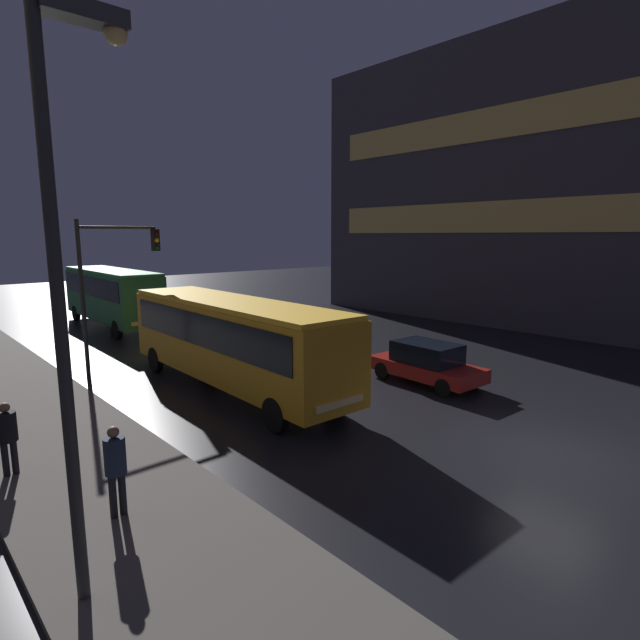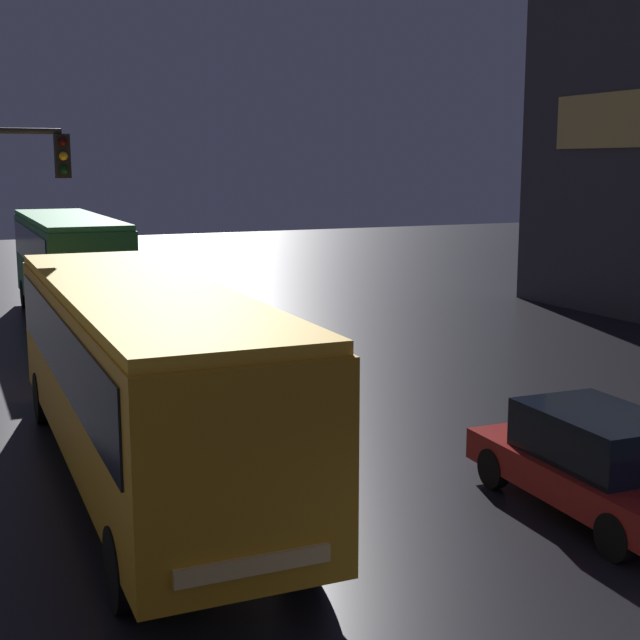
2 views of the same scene
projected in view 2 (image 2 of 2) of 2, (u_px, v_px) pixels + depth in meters
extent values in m
cube|color=orange|center=(139.00, 372.00, 14.21)|extent=(2.78, 11.15, 2.52)
cube|color=black|center=(138.00, 341.00, 14.12)|extent=(2.82, 10.26, 1.10)
cube|color=yellow|center=(136.00, 289.00, 13.98)|extent=(2.73, 10.92, 0.16)
cube|color=#F4CC72|center=(253.00, 565.00, 9.32)|extent=(1.73, 0.15, 0.20)
cylinder|color=black|center=(303.00, 536.00, 11.12)|extent=(0.28, 1.01, 1.00)
cylinder|color=black|center=(121.00, 568.00, 10.25)|extent=(0.28, 1.01, 1.00)
cylinder|color=black|center=(154.00, 386.00, 18.62)|extent=(0.28, 1.01, 1.00)
cylinder|color=black|center=(42.00, 397.00, 17.74)|extent=(0.28, 1.01, 1.00)
cube|color=#236B38|center=(69.00, 264.00, 28.63)|extent=(2.65, 10.45, 2.73)
cube|color=black|center=(68.00, 245.00, 28.53)|extent=(2.69, 9.62, 1.10)
cube|color=#399252|center=(67.00, 219.00, 28.38)|extent=(2.60, 10.24, 0.16)
cube|color=#F4CC72|center=(97.00, 319.00, 24.08)|extent=(1.66, 0.15, 0.20)
cylinder|color=black|center=(128.00, 324.00, 25.87)|extent=(0.28, 1.01, 1.00)
cylinder|color=black|center=(50.00, 329.00, 25.02)|extent=(0.28, 1.01, 1.00)
cylinder|color=black|center=(87.00, 290.00, 32.73)|extent=(0.28, 1.01, 1.00)
cylinder|color=black|center=(25.00, 294.00, 31.89)|extent=(0.28, 1.01, 1.00)
cube|color=maroon|center=(596.00, 476.00, 13.12)|extent=(2.04, 4.34, 0.50)
cube|color=black|center=(599.00, 436.00, 13.01)|extent=(1.68, 2.41, 0.74)
cylinder|color=black|center=(616.00, 537.00, 11.54)|extent=(0.23, 0.65, 0.64)
cylinder|color=black|center=(580.00, 455.00, 14.77)|extent=(0.23, 0.65, 0.64)
cylinder|color=black|center=(493.00, 468.00, 14.14)|extent=(0.23, 0.65, 0.64)
cube|color=black|center=(62.00, 156.00, 18.41)|extent=(0.30, 0.24, 0.90)
sphere|color=#390706|center=(63.00, 142.00, 18.23)|extent=(0.18, 0.18, 0.18)
sphere|color=gold|center=(64.00, 156.00, 18.28)|extent=(0.18, 0.18, 0.18)
sphere|color=black|center=(64.00, 170.00, 18.33)|extent=(0.18, 0.18, 0.18)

